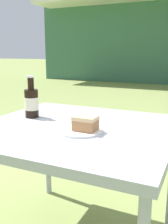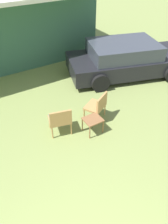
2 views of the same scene
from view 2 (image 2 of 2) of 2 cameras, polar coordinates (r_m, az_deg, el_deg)
parked_car at (r=8.40m, az=10.95°, el=13.48°), size 4.69×3.08×1.22m
wicker_chair_cushioned at (r=5.56m, az=-6.30°, el=-1.82°), size 0.65×0.58×0.81m
wicker_chair_plain at (r=6.00m, az=3.54°, el=1.81°), size 0.70×0.67×0.81m
garden_side_table at (r=5.63m, az=2.32°, el=-2.29°), size 0.46×0.41×0.42m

